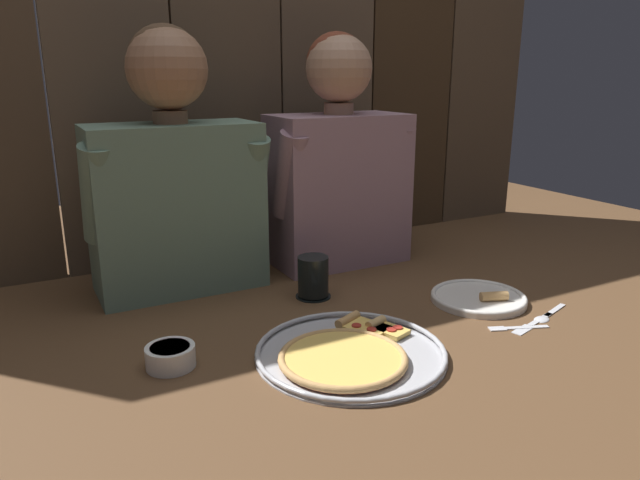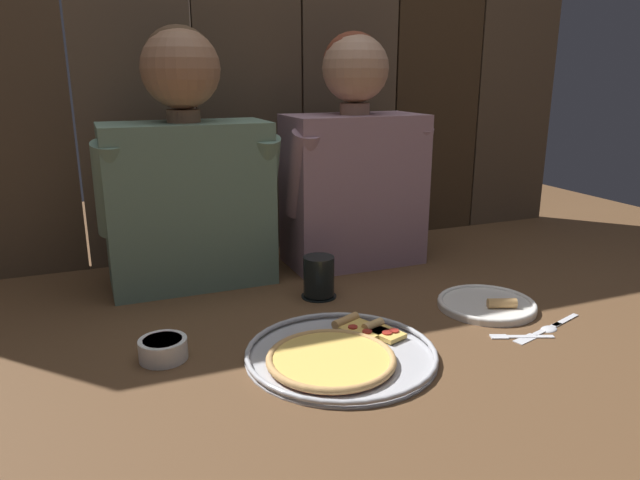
{
  "view_description": "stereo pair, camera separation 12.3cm",
  "coord_description": "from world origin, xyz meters",
  "views": [
    {
      "loc": [
        -0.57,
        -0.94,
        0.52
      ],
      "look_at": [
        -0.01,
        0.1,
        0.18
      ],
      "focal_mm": 32.75,
      "sensor_mm": 36.0,
      "label": 1
    },
    {
      "loc": [
        -0.46,
        -1.0,
        0.52
      ],
      "look_at": [
        -0.01,
        0.1,
        0.18
      ],
      "focal_mm": 32.75,
      "sensor_mm": 36.0,
      "label": 2
    }
  ],
  "objects": [
    {
      "name": "ground_plane",
      "position": [
        0.0,
        0.0,
        0.0
      ],
      "size": [
        3.2,
        3.2,
        0.0
      ],
      "primitive_type": "plane",
      "color": "brown"
    },
    {
      "name": "pizza_tray",
      "position": [
        -0.05,
        -0.09,
        0.01
      ],
      "size": [
        0.37,
        0.37,
        0.03
      ],
      "color": "#B2B2B7",
      "rests_on": "ground"
    },
    {
      "name": "dinner_plate",
      "position": [
        0.37,
        0.01,
        0.01
      ],
      "size": [
        0.22,
        0.22,
        0.03
      ],
      "color": "white",
      "rests_on": "ground"
    },
    {
      "name": "drinking_glass",
      "position": [
        0.03,
        0.22,
        0.05
      ],
      "size": [
        0.09,
        0.09,
        0.1
      ],
      "color": "black",
      "rests_on": "ground"
    },
    {
      "name": "dipping_bowl",
      "position": [
        -0.36,
        0.04,
        0.02
      ],
      "size": [
        0.09,
        0.09,
        0.04
      ],
      "color": "white",
      "rests_on": "ground"
    },
    {
      "name": "table_fork",
      "position": [
        0.33,
        -0.14,
        0.0
      ],
      "size": [
        0.13,
        0.06,
        0.01
      ],
      "color": "silver",
      "rests_on": "ground"
    },
    {
      "name": "table_knife",
      "position": [
        0.38,
        -0.14,
        0.0
      ],
      "size": [
        0.15,
        0.06,
        0.01
      ],
      "color": "silver",
      "rests_on": "ground"
    },
    {
      "name": "table_spoon",
      "position": [
        0.43,
        -0.13,
        0.0
      ],
      "size": [
        0.14,
        0.06,
        0.01
      ],
      "color": "silver",
      "rests_on": "ground"
    },
    {
      "name": "diner_left",
      "position": [
        -0.23,
        0.44,
        0.29
      ],
      "size": [
        0.44,
        0.21,
        0.63
      ],
      "color": "slate",
      "rests_on": "ground"
    },
    {
      "name": "diner_right",
      "position": [
        0.23,
        0.44,
        0.29
      ],
      "size": [
        0.41,
        0.21,
        0.63
      ],
      "color": "gray",
      "rests_on": "ground"
    },
    {
      "name": "wooden_backdrop_wall",
      "position": [
        0.0,
        0.67,
        0.63
      ],
      "size": [
        2.19,
        0.03,
        1.26
      ],
      "color": "#493725",
      "rests_on": "ground"
    }
  ]
}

